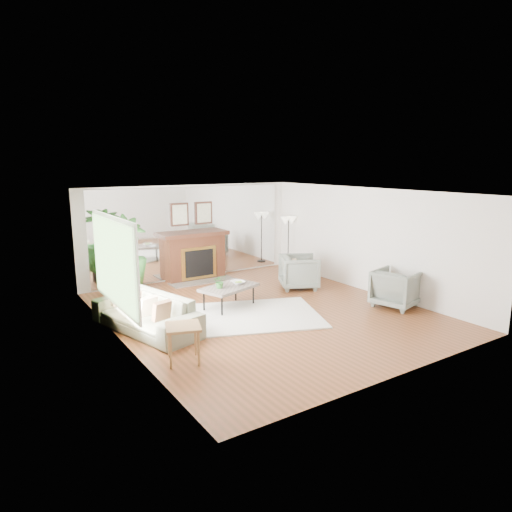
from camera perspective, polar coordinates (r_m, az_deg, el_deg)
ground at (r=9.65m, az=1.06°, el=-6.98°), size 7.00×7.00×0.00m
wall_left at (r=8.07m, az=-16.76°, el=-1.97°), size 0.02×7.00×2.50m
wall_right at (r=11.26m, az=13.79°, el=1.94°), size 0.02×7.00×2.50m
wall_back at (r=12.32m, az=-8.09°, el=2.98°), size 6.00×0.02×2.50m
mirror_panel at (r=12.31m, az=-8.05°, el=2.96°), size 5.40×0.04×2.40m
window_panel at (r=8.43m, az=-17.39°, el=-0.74°), size 0.04×2.40×1.50m
fireplace at (r=12.22m, az=-7.55°, el=0.10°), size 1.85×0.83×2.05m
area_rug at (r=9.35m, az=-0.85°, el=-7.49°), size 3.35×2.89×0.03m
coffee_table at (r=9.77m, az=-3.38°, el=-4.00°), size 1.39×1.07×0.49m
sofa at (r=8.75m, az=-13.58°, el=-6.96°), size 1.49×2.48×0.68m
armchair_back at (r=11.37m, az=5.44°, el=-1.97°), size 1.22×1.21×0.83m
armchair_front at (r=10.34m, az=17.10°, el=-3.86°), size 1.09×1.07×0.82m
side_table at (r=7.26m, az=-9.11°, el=-9.28°), size 0.67×0.67×0.60m
potted_ficus at (r=10.64m, az=-15.97°, el=0.10°), size 1.18×1.18×1.94m
floor_lamp at (r=13.08m, az=4.09°, el=3.91°), size 0.51×0.28×1.56m
tabletop_plant at (r=9.58m, az=-4.53°, el=-3.17°), size 0.32×0.29×0.29m
fruit_bowl at (r=9.90m, az=-2.20°, el=-3.35°), size 0.27×0.27×0.07m
book at (r=10.04m, az=-2.68°, el=-3.27°), size 0.28×0.32×0.02m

